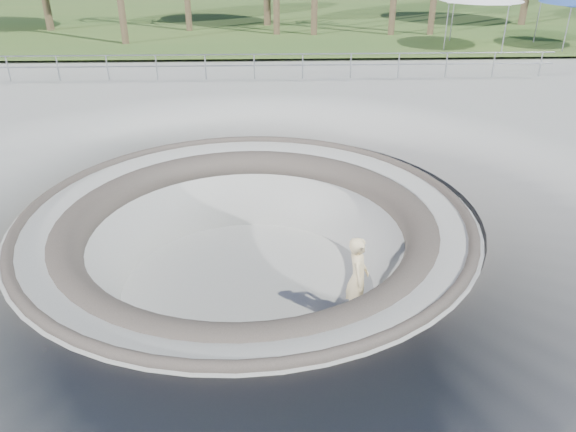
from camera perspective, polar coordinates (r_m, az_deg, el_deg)
The scene contains 7 objects.
ground at distance 12.80m, azimuth -4.26°, elevation 0.24°, with size 180.00×180.00×0.00m, color #9D9D98.
skate_bowl at distance 13.73m, azimuth -4.00°, elevation -6.57°, with size 14.00×14.00×4.10m.
grass_strip at distance 45.74m, azimuth -2.95°, elevation 20.30°, with size 180.00×36.00×0.12m.
distant_hills at distance 69.83m, azimuth 0.61°, elevation 16.76°, with size 103.20×45.00×28.60m.
safety_railing at distance 23.95m, azimuth -3.46°, elevation 14.95°, with size 25.00×0.06×1.03m.
skateboard at distance 12.68m, azimuth 6.82°, elevation -10.05°, with size 0.74×0.24×0.08m.
skater at distance 12.10m, azimuth 7.08°, elevation -6.32°, with size 0.71×0.47×1.95m, color beige.
Camera 1 is at (0.53, -11.39, 5.82)m, focal length 35.00 mm.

